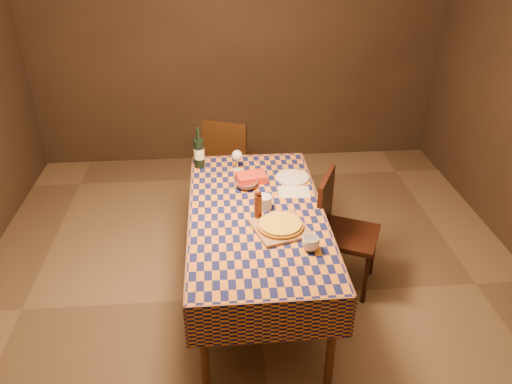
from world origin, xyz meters
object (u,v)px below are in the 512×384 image
dining_table (257,221)px  white_plate (292,178)px  cutting_board (280,228)px  bowl (247,184)px  chair_far (229,158)px  chair_right (339,225)px  pizza (280,225)px  wine_bottle (199,153)px

dining_table → white_plate: bearing=55.5°
cutting_board → bowl: bearing=107.3°
bowl → chair_far: 1.07m
chair_far → chair_right: size_ratio=1.00×
pizza → chair_right: (0.50, 0.38, -0.28)m
cutting_board → chair_far: bearing=100.0°
pizza → wine_bottle: wine_bottle is taller
dining_table → bowl: bearing=97.4°
pizza → chair_far: 1.65m
white_plate → chair_right: size_ratio=0.28×
bowl → chair_right: (0.68, -0.20, -0.27)m
bowl → wine_bottle: (-0.36, 0.38, 0.10)m
cutting_board → pizza: 0.03m
dining_table → pizza: 0.29m
dining_table → chair_far: size_ratio=1.98×
wine_bottle → white_plate: wine_bottle is taller
bowl → dining_table: bearing=-82.6°
dining_table → white_plate: white_plate is taller
cutting_board → pizza: pizza is taller
chair_far → wine_bottle: bearing=-111.6°
white_plate → chair_right: chair_right is taller
dining_table → chair_far: chair_far is taller
wine_bottle → bowl: bearing=-46.7°
dining_table → pizza: pizza is taller
white_plate → chair_far: 1.05m
cutting_board → white_plate: bearing=75.1°
pizza → wine_bottle: bearing=119.3°
wine_bottle → chair_right: 1.25m
pizza → bowl: bearing=107.3°
bowl → chair_right: 0.76m
bowl → pizza: bearing=-72.7°
dining_table → chair_right: 0.67m
cutting_board → wine_bottle: wine_bottle is taller
bowl → wine_bottle: size_ratio=0.50×
wine_bottle → white_plate: size_ratio=1.30×
pizza → white_plate: (0.18, 0.70, -0.03)m
dining_table → white_plate: (0.32, 0.47, 0.08)m
bowl → chair_far: (-0.10, 1.02, -0.27)m
pizza → cutting_board: bearing=-26.6°
dining_table → cutting_board: 0.28m
cutting_board → chair_far: (-0.28, 1.61, -0.26)m
chair_right → chair_far: bearing=122.4°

